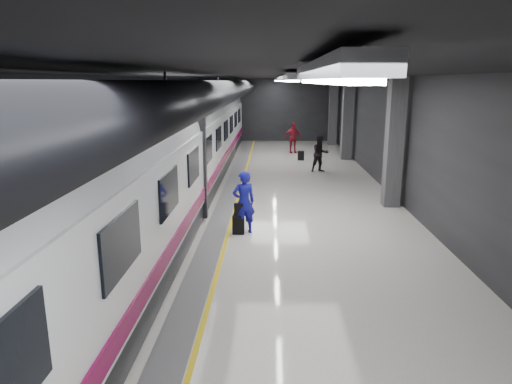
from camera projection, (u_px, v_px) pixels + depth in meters
ground at (262, 221)px, 14.51m from camera, size 40.00×40.00×0.00m
platform_hall at (254, 107)px, 14.60m from camera, size 10.02×40.02×4.51m
train at (157, 156)px, 14.12m from camera, size 3.05×38.00×4.05m
traveler_main at (244, 202)px, 13.18m from camera, size 0.78×0.64×1.84m
suitcase_main at (238, 225)px, 13.23m from camera, size 0.34×0.22×0.56m
shoulder_bag at (239, 209)px, 13.14m from camera, size 0.28×0.16×0.36m
traveler_far_a at (320, 154)px, 22.13m from camera, size 1.03×0.91×1.78m
traveler_far_b at (293, 138)px, 27.98m from camera, size 1.17×0.69×1.88m
suitcase_far at (301, 156)px, 25.55m from camera, size 0.38×0.27×0.52m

